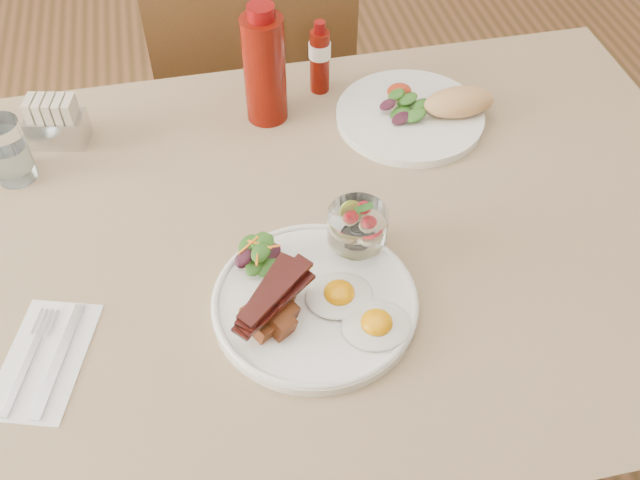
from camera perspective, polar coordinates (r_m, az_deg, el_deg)
table at (r=1.13m, az=-0.89°, el=-2.52°), size 1.33×0.88×0.75m
chair_far at (r=1.71m, az=-5.33°, el=11.50°), size 0.42×0.42×0.93m
main_plate at (r=0.97m, az=-0.42°, el=-5.05°), size 0.28×0.28×0.02m
fried_eggs at (r=0.95m, az=3.02°, el=-5.53°), size 0.15×0.17×0.03m
bacon_potato_pile at (r=0.93m, az=-3.80°, el=-5.29°), size 0.12×0.11×0.06m
side_salad at (r=0.99m, az=-4.89°, el=-1.20°), size 0.08×0.07×0.04m
fruit_cup at (r=0.99m, az=3.03°, el=1.12°), size 0.08×0.08×0.09m
second_plate at (r=1.26m, az=8.12°, el=10.16°), size 0.28×0.26×0.06m
ketchup_bottle at (r=1.22m, az=-4.47°, el=13.59°), size 0.09×0.09×0.21m
hot_sauce_bottle at (r=1.29m, az=-0.03°, el=14.36°), size 0.04×0.04×0.14m
sugar_caddy at (r=1.27m, az=-20.37°, el=8.72°), size 0.10×0.07×0.09m
water_glass at (r=1.22m, az=-23.60°, el=6.31°), size 0.06×0.06×0.11m
napkin_cutlery at (r=0.99m, az=-21.12°, el=-8.91°), size 0.15×0.20×0.01m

